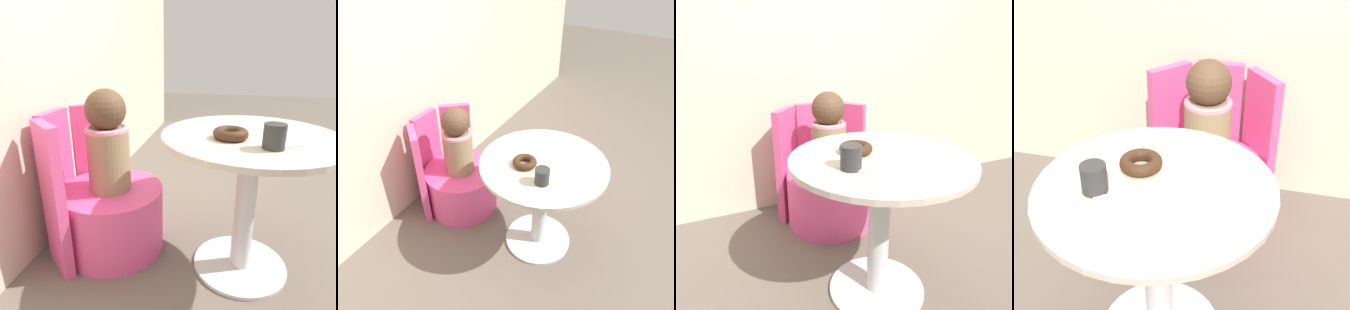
% 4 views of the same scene
% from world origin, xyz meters
% --- Properties ---
extents(round_table, '(0.81, 0.81, 0.71)m').
position_xyz_m(round_table, '(-0.03, 0.01, 0.51)').
color(round_table, silver).
rests_on(round_table, ground_plane).
extents(tub_chair, '(0.56, 0.56, 0.36)m').
position_xyz_m(tub_chair, '(0.01, 0.72, 0.18)').
color(tub_chair, '#E54C8C').
rests_on(tub_chair, ground_plane).
extents(booth_backrest, '(0.66, 0.24, 0.77)m').
position_xyz_m(booth_backrest, '(0.01, 0.95, 0.38)').
color(booth_backrest, '#E54C8C').
rests_on(booth_backrest, ground_plane).
extents(child_figure, '(0.22, 0.22, 0.53)m').
position_xyz_m(child_figure, '(0.01, 0.72, 0.62)').
color(child_figure, '#937A56').
rests_on(child_figure, tub_chair).
extents(donut, '(0.15, 0.15, 0.04)m').
position_xyz_m(donut, '(-0.11, 0.11, 0.73)').
color(donut, '#3D2314').
rests_on(donut, round_table).
extents(cup, '(0.08, 0.08, 0.10)m').
position_xyz_m(cup, '(-0.21, -0.05, 0.76)').
color(cup, '#2D2D2D').
rests_on(cup, round_table).
extents(paper_napkin, '(0.15, 0.15, 0.01)m').
position_xyz_m(paper_napkin, '(-0.13, -0.12, 0.71)').
color(paper_napkin, white).
rests_on(paper_napkin, round_table).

